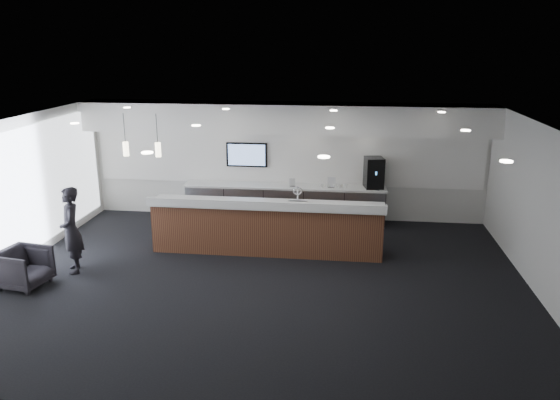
# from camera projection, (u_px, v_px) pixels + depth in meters

# --- Properties ---
(ground) EXTENTS (10.00, 10.00, 0.00)m
(ground) POSITION_uv_depth(u_px,v_px,m) (263.00, 280.00, 10.49)
(ground) COLOR black
(ground) RESTS_ON ground
(ceiling) EXTENTS (10.00, 8.00, 0.02)m
(ceiling) POSITION_uv_depth(u_px,v_px,m) (262.00, 125.00, 9.65)
(ceiling) COLOR black
(ceiling) RESTS_ON back_wall
(back_wall) EXTENTS (10.00, 0.02, 3.00)m
(back_wall) POSITION_uv_depth(u_px,v_px,m) (286.00, 161.00, 13.88)
(back_wall) COLOR silver
(back_wall) RESTS_ON ground
(left_wall) EXTENTS (0.02, 8.00, 3.00)m
(left_wall) POSITION_uv_depth(u_px,v_px,m) (10.00, 197.00, 10.64)
(left_wall) COLOR silver
(left_wall) RESTS_ON ground
(right_wall) EXTENTS (0.02, 8.00, 3.00)m
(right_wall) POSITION_uv_depth(u_px,v_px,m) (546.00, 216.00, 9.50)
(right_wall) COLOR silver
(right_wall) RESTS_ON ground
(soffit_bulkhead) EXTENTS (10.00, 0.90, 0.70)m
(soffit_bulkhead) POSITION_uv_depth(u_px,v_px,m) (284.00, 118.00, 13.13)
(soffit_bulkhead) COLOR white
(soffit_bulkhead) RESTS_ON back_wall
(alcove_panel) EXTENTS (9.80, 0.06, 1.40)m
(alcove_panel) POSITION_uv_depth(u_px,v_px,m) (286.00, 157.00, 13.83)
(alcove_panel) COLOR white
(alcove_panel) RESTS_ON back_wall
(window_blinds_wall) EXTENTS (0.04, 7.36, 2.55)m
(window_blinds_wall) POSITION_uv_depth(u_px,v_px,m) (12.00, 197.00, 10.64)
(window_blinds_wall) COLOR silver
(window_blinds_wall) RESTS_ON left_wall
(back_credenza) EXTENTS (5.06, 0.66, 0.95)m
(back_credenza) POSITION_uv_depth(u_px,v_px,m) (285.00, 203.00, 13.83)
(back_credenza) COLOR gray
(back_credenza) RESTS_ON ground
(wall_tv) EXTENTS (1.05, 0.08, 0.62)m
(wall_tv) POSITION_uv_depth(u_px,v_px,m) (247.00, 155.00, 13.87)
(wall_tv) COLOR black
(wall_tv) RESTS_ON back_wall
(pendant_left) EXTENTS (0.12, 0.12, 0.30)m
(pendant_left) POSITION_uv_depth(u_px,v_px,m) (150.00, 154.00, 10.90)
(pendant_left) COLOR #FFF2C6
(pendant_left) RESTS_ON ceiling
(pendant_right) EXTENTS (0.12, 0.12, 0.30)m
(pendant_right) POSITION_uv_depth(u_px,v_px,m) (116.00, 154.00, 10.98)
(pendant_right) COLOR #FFF2C6
(pendant_right) RESTS_ON ceiling
(ceiling_can_lights) EXTENTS (7.00, 5.00, 0.02)m
(ceiling_can_lights) POSITION_uv_depth(u_px,v_px,m) (262.00, 127.00, 9.66)
(ceiling_can_lights) COLOR white
(ceiling_can_lights) RESTS_ON ceiling
(service_counter) EXTENTS (5.01, 0.85, 1.49)m
(service_counter) POSITION_uv_depth(u_px,v_px,m) (267.00, 227.00, 11.76)
(service_counter) COLOR #492318
(service_counter) RESTS_ON ground
(coffee_machine) EXTENTS (0.51, 0.60, 0.75)m
(coffee_machine) POSITION_uv_depth(u_px,v_px,m) (374.00, 173.00, 13.37)
(coffee_machine) COLOR black
(coffee_machine) RESTS_ON back_credenza
(info_sign_left) EXTENTS (0.15, 0.05, 0.20)m
(info_sign_left) POSITION_uv_depth(u_px,v_px,m) (292.00, 182.00, 13.56)
(info_sign_left) COLOR silver
(info_sign_left) RESTS_ON back_credenza
(info_sign_right) EXTENTS (0.20, 0.05, 0.26)m
(info_sign_right) POSITION_uv_depth(u_px,v_px,m) (332.00, 182.00, 13.44)
(info_sign_right) COLOR silver
(info_sign_right) RESTS_ON back_credenza
(armchair) EXTENTS (0.93, 0.91, 0.74)m
(armchair) POSITION_uv_depth(u_px,v_px,m) (24.00, 268.00, 10.15)
(armchair) COLOR black
(armchair) RESTS_ON ground
(lounge_guest) EXTENTS (0.67, 0.75, 1.73)m
(lounge_guest) POSITION_uv_depth(u_px,v_px,m) (71.00, 230.00, 10.69)
(lounge_guest) COLOR black
(lounge_guest) RESTS_ON ground
(cup_0) EXTENTS (0.10, 0.10, 0.10)m
(cup_0) POSITION_uv_depth(u_px,v_px,m) (345.00, 186.00, 13.44)
(cup_0) COLOR white
(cup_0) RESTS_ON back_credenza
(cup_1) EXTENTS (0.14, 0.14, 0.10)m
(cup_1) POSITION_uv_depth(u_px,v_px,m) (339.00, 186.00, 13.46)
(cup_1) COLOR white
(cup_1) RESTS_ON back_credenza
(cup_2) EXTENTS (0.13, 0.13, 0.10)m
(cup_2) POSITION_uv_depth(u_px,v_px,m) (334.00, 185.00, 13.48)
(cup_2) COLOR white
(cup_2) RESTS_ON back_credenza
(cup_3) EXTENTS (0.13, 0.13, 0.10)m
(cup_3) POSITION_uv_depth(u_px,v_px,m) (328.00, 185.00, 13.49)
(cup_3) COLOR white
(cup_3) RESTS_ON back_credenza
(cup_4) EXTENTS (0.14, 0.14, 0.10)m
(cup_4) POSITION_uv_depth(u_px,v_px,m) (322.00, 185.00, 13.51)
(cup_4) COLOR white
(cup_4) RESTS_ON back_credenza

